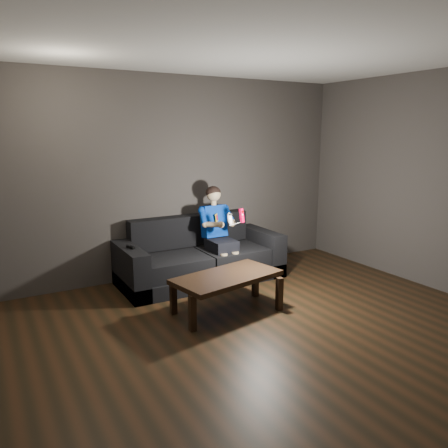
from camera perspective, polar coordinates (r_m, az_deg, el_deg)
floor at (r=4.33m, az=8.75°, el=-15.09°), size 5.00×5.00×0.00m
back_wall at (r=6.04m, az=-5.73°, el=6.13°), size 5.00×0.04×2.70m
ceiling at (r=3.93m, az=10.10°, el=22.68°), size 5.00×5.00×0.02m
sofa at (r=5.87m, az=-3.15°, el=-4.76°), size 2.15×0.93×0.83m
child at (r=5.82m, az=-0.81°, el=-0.25°), size 0.48×0.59×1.18m
wii_remote_red at (r=5.44m, az=2.33°, el=1.12°), size 0.06×0.07×0.18m
nunchuk_white at (r=5.36m, az=0.75°, el=0.69°), size 0.07×0.10×0.17m
wii_remote_black at (r=5.36m, az=-12.11°, el=-2.98°), size 0.07×0.15×0.03m
coffee_table at (r=4.81m, az=0.39°, el=-7.30°), size 1.27×0.80×0.43m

